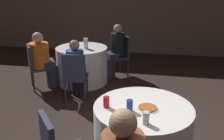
{
  "coord_description": "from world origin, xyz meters",
  "views": [
    {
      "loc": [
        0.05,
        -2.32,
        2.01
      ],
      "look_at": [
        -0.58,
        0.9,
        0.85
      ],
      "focal_mm": 40.0,
      "sensor_mm": 36.0,
      "label": 1
    }
  ],
  "objects_px": {
    "bottle_far": "(86,43)",
    "table_near": "(142,137)",
    "table_far": "(82,65)",
    "chair_far_south": "(75,73)",
    "soda_can_blue": "(130,105)",
    "person_blue_shirt": "(76,70)",
    "person_black_shirt": "(115,51)",
    "person_orange_shirt": "(43,60)",
    "chair_far_northeast": "(121,52)",
    "pizza_plate_near": "(147,108)",
    "chair_far_southwest": "(35,63)",
    "soda_can_red": "(106,102)",
    "soda_can_silver": "(146,118)"
  },
  "relations": [
    {
      "from": "table_near",
      "to": "table_far",
      "type": "distance_m",
      "value": 2.73
    },
    {
      "from": "person_orange_shirt",
      "to": "soda_can_red",
      "type": "distance_m",
      "value": 2.62
    },
    {
      "from": "table_far",
      "to": "soda_can_red",
      "type": "relative_size",
      "value": 8.6
    },
    {
      "from": "chair_far_south",
      "to": "person_blue_shirt",
      "type": "height_order",
      "value": "person_blue_shirt"
    },
    {
      "from": "table_near",
      "to": "person_black_shirt",
      "type": "distance_m",
      "value": 2.94
    },
    {
      "from": "person_blue_shirt",
      "to": "soda_can_silver",
      "type": "height_order",
      "value": "person_blue_shirt"
    },
    {
      "from": "table_far",
      "to": "pizza_plate_near",
      "type": "relative_size",
      "value": 4.41
    },
    {
      "from": "chair_far_southwest",
      "to": "chair_far_northeast",
      "type": "bearing_deg",
      "value": 92.5
    },
    {
      "from": "table_far",
      "to": "soda_can_silver",
      "type": "distance_m",
      "value": 3.08
    },
    {
      "from": "person_black_shirt",
      "to": "soda_can_silver",
      "type": "height_order",
      "value": "person_black_shirt"
    },
    {
      "from": "bottle_far",
      "to": "soda_can_silver",
      "type": "bearing_deg",
      "value": -62.47
    },
    {
      "from": "person_orange_shirt",
      "to": "soda_can_silver",
      "type": "xyz_separation_m",
      "value": [
        2.12,
        -2.24,
        0.23
      ]
    },
    {
      "from": "person_blue_shirt",
      "to": "person_orange_shirt",
      "type": "distance_m",
      "value": 0.85
    },
    {
      "from": "person_blue_shirt",
      "to": "bottle_far",
      "type": "xyz_separation_m",
      "value": [
        -0.02,
        0.69,
        0.32
      ]
    },
    {
      "from": "person_blue_shirt",
      "to": "person_orange_shirt",
      "type": "bearing_deg",
      "value": 147.74
    },
    {
      "from": "chair_far_northeast",
      "to": "soda_can_red",
      "type": "distance_m",
      "value": 3.03
    },
    {
      "from": "person_blue_shirt",
      "to": "soda_can_silver",
      "type": "xyz_separation_m",
      "value": [
        1.34,
        -1.92,
        0.27
      ]
    },
    {
      "from": "table_far",
      "to": "bottle_far",
      "type": "xyz_separation_m",
      "value": [
        0.11,
        -0.07,
        0.48
      ]
    },
    {
      "from": "person_black_shirt",
      "to": "bottle_far",
      "type": "bearing_deg",
      "value": 99.62
    },
    {
      "from": "table_near",
      "to": "pizza_plate_near",
      "type": "relative_size",
      "value": 4.51
    },
    {
      "from": "chair_far_south",
      "to": "chair_far_northeast",
      "type": "bearing_deg",
      "value": 59.28
    },
    {
      "from": "chair_far_northeast",
      "to": "person_black_shirt",
      "type": "xyz_separation_m",
      "value": [
        -0.13,
        -0.1,
        0.04
      ]
    },
    {
      "from": "chair_far_south",
      "to": "chair_far_northeast",
      "type": "distance_m",
      "value": 1.61
    },
    {
      "from": "person_blue_shirt",
      "to": "person_black_shirt",
      "type": "xyz_separation_m",
      "value": [
        0.47,
        1.23,
        0.04
      ]
    },
    {
      "from": "soda_can_silver",
      "to": "person_blue_shirt",
      "type": "bearing_deg",
      "value": 124.91
    },
    {
      "from": "chair_far_southwest",
      "to": "person_blue_shirt",
      "type": "distance_m",
      "value": 0.94
    },
    {
      "from": "chair_far_south",
      "to": "soda_can_red",
      "type": "relative_size",
      "value": 7.32
    },
    {
      "from": "person_blue_shirt",
      "to": "person_black_shirt",
      "type": "bearing_deg",
      "value": 59.13
    },
    {
      "from": "table_near",
      "to": "bottle_far",
      "type": "height_order",
      "value": "bottle_far"
    },
    {
      "from": "person_black_shirt",
      "to": "soda_can_silver",
      "type": "relative_size",
      "value": 9.55
    },
    {
      "from": "chair_far_southwest",
      "to": "person_orange_shirt",
      "type": "distance_m",
      "value": 0.16
    },
    {
      "from": "chair_far_southwest",
      "to": "pizza_plate_near",
      "type": "distance_m",
      "value": 2.92
    },
    {
      "from": "person_blue_shirt",
      "to": "person_orange_shirt",
      "type": "relative_size",
      "value": 0.97
    },
    {
      "from": "table_near",
      "to": "bottle_far",
      "type": "distance_m",
      "value": 2.66
    },
    {
      "from": "chair_far_northeast",
      "to": "person_orange_shirt",
      "type": "distance_m",
      "value": 1.72
    },
    {
      "from": "person_blue_shirt",
      "to": "pizza_plate_near",
      "type": "bearing_deg",
      "value": -60.42
    },
    {
      "from": "person_blue_shirt",
      "to": "person_black_shirt",
      "type": "relative_size",
      "value": 0.94
    },
    {
      "from": "chair_far_northeast",
      "to": "soda_can_blue",
      "type": "xyz_separation_m",
      "value": [
        0.56,
        -3.04,
        0.28
      ]
    },
    {
      "from": "soda_can_silver",
      "to": "person_orange_shirt",
      "type": "bearing_deg",
      "value": 133.47
    },
    {
      "from": "table_near",
      "to": "soda_can_blue",
      "type": "bearing_deg",
      "value": -138.06
    },
    {
      "from": "pizza_plate_near",
      "to": "person_black_shirt",
      "type": "bearing_deg",
      "value": 106.97
    },
    {
      "from": "person_blue_shirt",
      "to": "chair_far_southwest",
      "type": "bearing_deg",
      "value": 155.64
    },
    {
      "from": "person_orange_shirt",
      "to": "bottle_far",
      "type": "distance_m",
      "value": 0.89
    },
    {
      "from": "chair_far_south",
      "to": "person_black_shirt",
      "type": "relative_size",
      "value": 0.77
    },
    {
      "from": "chair_far_south",
      "to": "soda_can_blue",
      "type": "height_order",
      "value": "chair_far_south"
    },
    {
      "from": "soda_can_red",
      "to": "chair_far_northeast",
      "type": "bearing_deg",
      "value": 95.86
    },
    {
      "from": "table_near",
      "to": "pizza_plate_near",
      "type": "xyz_separation_m",
      "value": [
        0.05,
        -0.04,
        0.38
      ]
    },
    {
      "from": "table_far",
      "to": "soda_can_silver",
      "type": "bearing_deg",
      "value": -61.14
    },
    {
      "from": "bottle_far",
      "to": "table_near",
      "type": "bearing_deg",
      "value": -59.94
    },
    {
      "from": "soda_can_red",
      "to": "bottle_far",
      "type": "height_order",
      "value": "bottle_far"
    }
  ]
}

